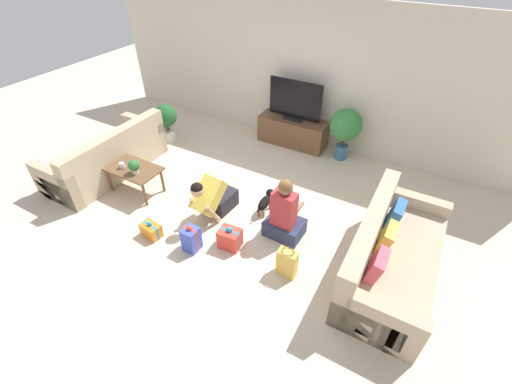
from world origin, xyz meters
name	(u,v)px	position (x,y,z in m)	size (l,w,h in m)	color
ground_plane	(229,210)	(0.00, 0.00, 0.00)	(16.00, 16.00, 0.00)	beige
wall_back	(303,74)	(0.00, 2.63, 1.30)	(8.40, 0.06, 2.60)	beige
sofa_left	(108,158)	(-2.38, -0.16, 0.29)	(0.93, 2.08, 0.85)	tan
sofa_right	(390,257)	(2.38, -0.05, 0.30)	(0.93, 2.08, 0.85)	tan
coffee_table	(134,171)	(-1.57, -0.33, 0.39)	(0.87, 0.53, 0.45)	brown
tv_console	(293,131)	(0.00, 2.33, 0.26)	(1.33, 0.47, 0.53)	brown
tv	(295,102)	(0.00, 2.33, 0.87)	(1.03, 0.20, 0.76)	black
potted_plant_back_right	(345,127)	(1.02, 2.28, 0.65)	(0.57, 0.57, 0.97)	#336B84
potted_plant_corner_left	(166,120)	(-2.24, 1.23, 0.45)	(0.44, 0.44, 0.75)	beige
person_kneeling	(213,198)	(-0.12, -0.21, 0.34)	(0.37, 0.83, 0.79)	#23232D
person_sitting	(284,216)	(0.96, -0.07, 0.36)	(0.53, 0.49, 0.98)	#283351
dog	(266,201)	(0.50, 0.27, 0.19)	(0.16, 0.53, 0.29)	black
gift_box_a	(191,239)	(0.00, -0.91, 0.18)	(0.21, 0.21, 0.42)	#3D51BC
gift_box_b	(151,230)	(-0.65, -1.00, 0.10)	(0.30, 0.22, 0.26)	orange
gift_box_c	(230,238)	(0.42, -0.62, 0.14)	(0.31, 0.26, 0.35)	red
gift_bag_a	(287,263)	(1.29, -0.67, 0.20)	(0.25, 0.16, 0.42)	#E5B74C
mug	(122,165)	(-1.70, -0.40, 0.50)	(0.12, 0.08, 0.09)	silver
tabletop_plant	(134,166)	(-1.43, -0.41, 0.58)	(0.17, 0.17, 0.22)	beige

